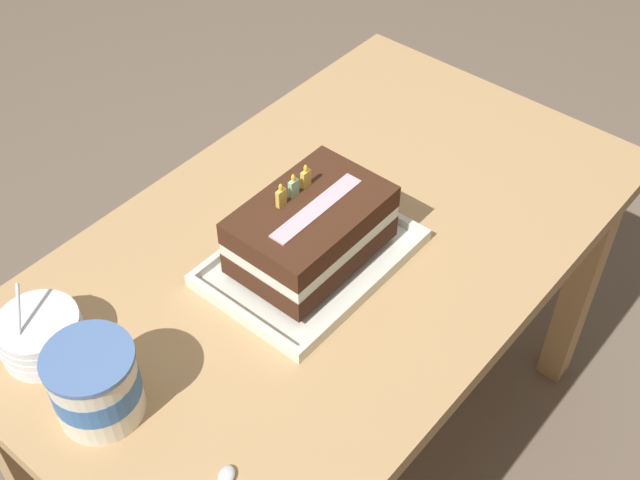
{
  "coord_description": "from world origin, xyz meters",
  "views": [
    {
      "loc": [
        -0.79,
        -0.65,
        1.72
      ],
      "look_at": [
        -0.03,
        -0.0,
        0.72
      ],
      "focal_mm": 46.46,
      "sensor_mm": 36.0,
      "label": 1
    }
  ],
  "objects_px": {
    "bowl_stack": "(41,335)",
    "ice_cream_tub": "(95,383)",
    "birthday_cake": "(311,229)",
    "foil_tray": "(311,260)"
  },
  "relations": [
    {
      "from": "foil_tray",
      "to": "bowl_stack",
      "type": "xyz_separation_m",
      "value": [
        -0.4,
        0.2,
        0.03
      ]
    },
    {
      "from": "foil_tray",
      "to": "bowl_stack",
      "type": "distance_m",
      "value": 0.45
    },
    {
      "from": "birthday_cake",
      "to": "ice_cream_tub",
      "type": "xyz_separation_m",
      "value": [
        -0.42,
        0.04,
        -0.02
      ]
    },
    {
      "from": "foil_tray",
      "to": "ice_cream_tub",
      "type": "bearing_deg",
      "value": 174.38
    },
    {
      "from": "bowl_stack",
      "to": "ice_cream_tub",
      "type": "bearing_deg",
      "value": -95.29
    },
    {
      "from": "foil_tray",
      "to": "birthday_cake",
      "type": "xyz_separation_m",
      "value": [
        0.0,
        0.0,
        0.07
      ]
    },
    {
      "from": "bowl_stack",
      "to": "ice_cream_tub",
      "type": "distance_m",
      "value": 0.16
    },
    {
      "from": "birthday_cake",
      "to": "ice_cream_tub",
      "type": "relative_size",
      "value": 1.98
    },
    {
      "from": "birthday_cake",
      "to": "bowl_stack",
      "type": "distance_m",
      "value": 0.45
    },
    {
      "from": "bowl_stack",
      "to": "ice_cream_tub",
      "type": "relative_size",
      "value": 1.02
    }
  ]
}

